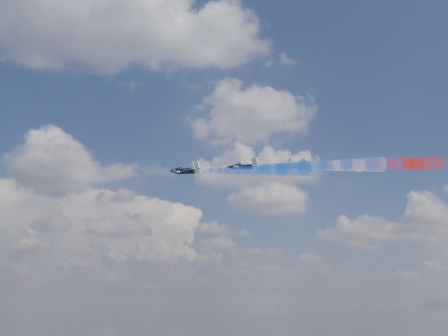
{
  "coord_description": "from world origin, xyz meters",
  "views": [
    {
      "loc": [
        -24.56,
        -143.71,
        94.02
      ],
      "look_at": [
        -10.22,
        24.15,
        135.55
      ],
      "focal_mm": 44.57,
      "sensor_mm": 36.0,
      "label": 1
    }
  ],
  "objects": [
    {
      "name": "trail_rear_right",
      "position": [
        27.83,
        0.25,
        131.42
      ],
      "size": [
        30.57,
        31.61,
        10.24
      ],
      "primitive_type": null,
      "rotation": [
        0.14,
        -0.24,
        0.74
      ],
      "color": "red"
    },
    {
      "name": "jet_rear_right",
      "position": [
        10.49,
        17.94,
        134.9
      ],
      "size": [
        15.24,
        15.42,
        6.94
      ],
      "primitive_type": null,
      "rotation": [
        0.14,
        -0.24,
        0.74
      ],
      "color": "black"
    },
    {
      "name": "trail_inner_left",
      "position": [
        -5.67,
        5.12,
        130.62
      ],
      "size": [
        30.57,
        31.61,
        10.24
      ],
      "primitive_type": null,
      "rotation": [
        0.14,
        -0.24,
        0.74
      ],
      "color": "blue"
    },
    {
      "name": "trail_center_third",
      "position": [
        13.07,
        1.31,
        131.03
      ],
      "size": [
        30.57,
        31.61,
        10.24
      ],
      "primitive_type": null,
      "rotation": [
        0.14,
        -0.24,
        0.74
      ],
      "color": "white"
    },
    {
      "name": "trail_lead",
      "position": [
        -5.3,
        19.29,
        134.39
      ],
      "size": [
        30.57,
        31.61,
        10.24
      ],
      "primitive_type": null,
      "rotation": [
        0.14,
        -0.24,
        0.74
      ],
      "color": "white"
    },
    {
      "name": "trail_rear_left",
      "position": [
        10.83,
        -13.89,
        127.54
      ],
      "size": [
        30.57,
        31.61,
        10.24
      ],
      "primitive_type": null,
      "rotation": [
        0.14,
        -0.24,
        0.74
      ],
      "color": "blue"
    },
    {
      "name": "jet_inner_left",
      "position": [
        -23.01,
        22.81,
        134.09
      ],
      "size": [
        15.24,
        15.42,
        6.94
      ],
      "primitive_type": null,
      "rotation": [
        0.14,
        -0.24,
        0.74
      ],
      "color": "black"
    },
    {
      "name": "jet_lead",
      "position": [
        -22.65,
        36.98,
        137.86
      ],
      "size": [
        15.24,
        15.42,
        6.94
      ],
      "primitive_type": null,
      "rotation": [
        0.14,
        -0.24,
        0.74
      ],
      "color": "black"
    },
    {
      "name": "trail_outer_left",
      "position": [
        -4.72,
        -12.95,
        126.03
      ],
      "size": [
        30.57,
        31.61,
        10.24
      ],
      "primitive_type": null,
      "rotation": [
        0.14,
        -0.24,
        0.74
      ],
      "color": "blue"
    },
    {
      "name": "jet_rear_left",
      "position": [
        -6.51,
        3.8,
        131.01
      ],
      "size": [
        15.24,
        15.42,
        6.94
      ],
      "primitive_type": null,
      "rotation": [
        0.14,
        -0.24,
        0.74
      ],
      "color": "black"
    },
    {
      "name": "jet_inner_right",
      "position": [
        -6.7,
        36.06,
        138.5
      ],
      "size": [
        15.24,
        15.42,
        6.94
      ],
      "primitive_type": null,
      "rotation": [
        0.14,
        -0.24,
        0.74
      ],
      "color": "black"
    },
    {
      "name": "jet_outer_right",
      "position": [
        9.34,
        32.58,
        138.73
      ],
      "size": [
        15.24,
        15.42,
        6.94
      ],
      "primitive_type": null,
      "rotation": [
        0.14,
        -0.24,
        0.74
      ],
      "color": "black"
    },
    {
      "name": "jet_center_third",
      "position": [
        -4.28,
        19.0,
        134.51
      ],
      "size": [
        15.24,
        15.42,
        6.94
      ],
      "primitive_type": null,
      "rotation": [
        0.14,
        -0.24,
        0.74
      ],
      "color": "black"
    },
    {
      "name": "trail_outer_right",
      "position": [
        26.68,
        14.89,
        135.26
      ],
      "size": [
        30.57,
        31.61,
        10.24
      ],
      "primitive_type": null,
      "rotation": [
        0.14,
        -0.24,
        0.74
      ],
      "color": "red"
    },
    {
      "name": "jet_outer_left",
      "position": [
        -22.06,
        4.74,
        129.51
      ],
      "size": [
        15.24,
        15.42,
        6.94
      ],
      "primitive_type": null,
      "rotation": [
        0.14,
        -0.24,
        0.74
      ],
      "color": "black"
    },
    {
      "name": "trail_inner_right",
      "position": [
        10.64,
        18.37,
        135.02
      ],
      "size": [
        30.57,
        31.61,
        10.24
      ],
      "primitive_type": null,
      "rotation": [
        0.14,
        -0.24,
        0.74
      ],
      "color": "red"
    }
  ]
}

